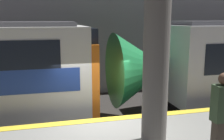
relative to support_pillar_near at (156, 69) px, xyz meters
name	(u,v)px	position (x,y,z in m)	size (l,w,h in m)	color
station_rear_barrier	(75,44)	(-0.87, 7.93, -0.13)	(50.00, 0.15, 5.22)	#939399
support_pillar_near	(156,69)	(0.00, 0.00, 0.00)	(0.56, 0.56, 3.38)	slate
person_waiting	(222,115)	(0.92, -1.06, -0.75)	(0.38, 0.24, 1.77)	#473D33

